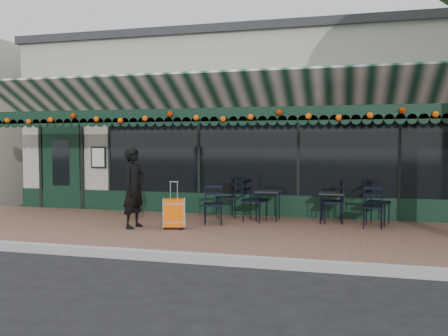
% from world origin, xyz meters
% --- Properties ---
extents(ground, '(80.00, 80.00, 0.00)m').
position_xyz_m(ground, '(0.00, 0.00, 0.00)').
color(ground, black).
rests_on(ground, ground).
extents(sidewalk, '(18.00, 4.00, 0.15)m').
position_xyz_m(sidewalk, '(0.00, 2.00, 0.07)').
color(sidewalk, brown).
rests_on(sidewalk, ground).
extents(curb, '(18.00, 0.16, 0.15)m').
position_xyz_m(curb, '(0.00, -0.08, 0.07)').
color(curb, '#9E9E99').
rests_on(curb, ground).
extents(restaurant_building, '(12.00, 9.60, 4.50)m').
position_xyz_m(restaurant_building, '(0.00, 7.84, 2.27)').
color(restaurant_building, '#A7A291').
rests_on(restaurant_building, ground).
extents(woman, '(0.48, 0.65, 1.63)m').
position_xyz_m(woman, '(-1.67, 1.74, 0.96)').
color(woman, black).
rests_on(woman, sidewalk).
extents(suitcase, '(0.47, 0.35, 0.95)m').
position_xyz_m(suitcase, '(-0.83, 1.79, 0.47)').
color(suitcase, '#FF6008').
rests_on(suitcase, sidewalk).
extents(cafe_table_a, '(0.53, 0.53, 0.65)m').
position_xyz_m(cafe_table_a, '(2.18, 3.38, 0.73)').
color(cafe_table_a, black).
rests_on(cafe_table_a, sidewalk).
extents(cafe_table_b, '(0.53, 0.53, 0.66)m').
position_xyz_m(cafe_table_b, '(0.80, 3.37, 0.74)').
color(cafe_table_b, black).
rests_on(cafe_table_b, sidewalk).
extents(chair_a_left, '(0.50, 0.50, 0.89)m').
position_xyz_m(chair_a_left, '(2.21, 3.37, 0.59)').
color(chair_a_left, black).
rests_on(chair_a_left, sidewalk).
extents(chair_a_right, '(0.58, 0.58, 0.91)m').
position_xyz_m(chair_a_right, '(3.13, 3.40, 0.61)').
color(chair_a_right, black).
rests_on(chair_a_right, sidewalk).
extents(chair_a_front, '(0.43, 0.43, 0.84)m').
position_xyz_m(chair_a_front, '(3.00, 2.92, 0.57)').
color(chair_a_front, black).
rests_on(chair_a_front, sidewalk).
extents(chair_b_left, '(0.59, 0.59, 0.90)m').
position_xyz_m(chair_b_left, '(-0.20, 3.47, 0.60)').
color(chair_b_left, black).
rests_on(chair_b_left, sidewalk).
extents(chair_b_right, '(0.56, 0.56, 0.93)m').
position_xyz_m(chair_b_right, '(0.55, 3.10, 0.61)').
color(chair_b_right, black).
rests_on(chair_b_right, sidewalk).
extents(chair_b_front, '(0.50, 0.50, 0.83)m').
position_xyz_m(chair_b_front, '(-0.23, 2.51, 0.57)').
color(chair_b_front, black).
rests_on(chair_b_front, sidewalk).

